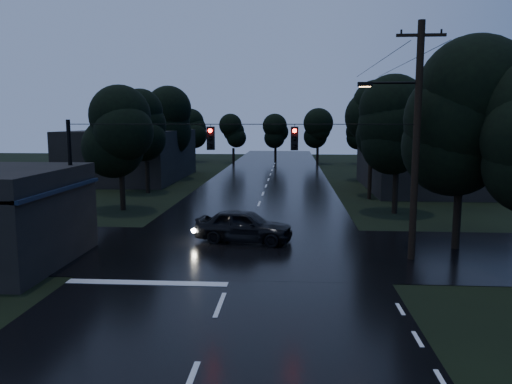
# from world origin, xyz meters

# --- Properties ---
(main_road) EXTENTS (12.00, 120.00, 0.02)m
(main_road) POSITION_xyz_m (0.00, 30.00, 0.00)
(main_road) COLOR black
(main_road) RESTS_ON ground
(cross_street) EXTENTS (60.00, 9.00, 0.02)m
(cross_street) POSITION_xyz_m (0.00, 12.00, 0.00)
(cross_street) COLOR black
(cross_street) RESTS_ON ground
(building_far_right) EXTENTS (10.00, 14.00, 4.40)m
(building_far_right) POSITION_xyz_m (14.00, 34.00, 2.20)
(building_far_right) COLOR black
(building_far_right) RESTS_ON ground
(building_far_left) EXTENTS (10.00, 16.00, 5.00)m
(building_far_left) POSITION_xyz_m (-14.00, 40.00, 2.50)
(building_far_left) COLOR black
(building_far_left) RESTS_ON ground
(utility_pole_main) EXTENTS (3.50, 0.30, 10.00)m
(utility_pole_main) POSITION_xyz_m (7.41, 11.00, 5.26)
(utility_pole_main) COLOR black
(utility_pole_main) RESTS_ON ground
(utility_pole_far) EXTENTS (2.00, 0.30, 7.50)m
(utility_pole_far) POSITION_xyz_m (8.30, 28.00, 3.88)
(utility_pole_far) COLOR black
(utility_pole_far) RESTS_ON ground
(anchor_pole_left) EXTENTS (0.18, 0.18, 6.00)m
(anchor_pole_left) POSITION_xyz_m (-7.50, 11.00, 3.00)
(anchor_pole_left) COLOR black
(anchor_pole_left) RESTS_ON ground
(span_signals) EXTENTS (15.00, 0.37, 1.12)m
(span_signals) POSITION_xyz_m (0.56, 10.99, 5.24)
(span_signals) COLOR black
(span_signals) RESTS_ON ground
(tree_corner_near) EXTENTS (4.48, 4.48, 9.44)m
(tree_corner_near) POSITION_xyz_m (10.00, 13.00, 5.99)
(tree_corner_near) COLOR black
(tree_corner_near) RESTS_ON ground
(tree_left_a) EXTENTS (3.92, 3.92, 8.26)m
(tree_left_a) POSITION_xyz_m (-9.00, 22.00, 5.24)
(tree_left_a) COLOR black
(tree_left_a) RESTS_ON ground
(tree_left_b) EXTENTS (4.20, 4.20, 8.85)m
(tree_left_b) POSITION_xyz_m (-9.60, 30.00, 5.62)
(tree_left_b) COLOR black
(tree_left_b) RESTS_ON ground
(tree_left_c) EXTENTS (4.48, 4.48, 9.44)m
(tree_left_c) POSITION_xyz_m (-10.20, 40.00, 5.99)
(tree_left_c) COLOR black
(tree_left_c) RESTS_ON ground
(tree_right_a) EXTENTS (4.20, 4.20, 8.85)m
(tree_right_a) POSITION_xyz_m (9.00, 22.00, 5.62)
(tree_right_a) COLOR black
(tree_right_a) RESTS_ON ground
(tree_right_b) EXTENTS (4.48, 4.48, 9.44)m
(tree_right_b) POSITION_xyz_m (9.60, 30.00, 5.99)
(tree_right_b) COLOR black
(tree_right_b) RESTS_ON ground
(tree_right_c) EXTENTS (4.76, 4.76, 10.03)m
(tree_right_c) POSITION_xyz_m (10.20, 40.00, 6.37)
(tree_right_c) COLOR black
(tree_right_c) RESTS_ON ground
(car) EXTENTS (5.03, 2.66, 1.63)m
(car) POSITION_xyz_m (-0.02, 13.62, 0.82)
(car) COLOR black
(car) RESTS_ON ground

